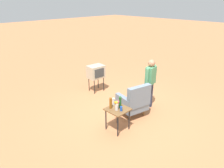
% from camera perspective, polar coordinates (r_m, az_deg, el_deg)
% --- Properties ---
extents(ground_plane, '(60.00, 60.00, 0.00)m').
position_cam_1_polar(ground_plane, '(6.64, 4.73, -7.78)').
color(ground_plane, '#C17A4C').
extents(armchair, '(0.91, 0.93, 1.06)m').
position_cam_1_polar(armchair, '(6.24, 6.14, -4.73)').
color(armchair, brown).
rests_on(armchair, ground).
extents(side_table, '(0.56, 0.56, 0.64)m').
position_cam_1_polar(side_table, '(5.55, 1.57, -7.74)').
color(side_table, black).
rests_on(side_table, ground).
extents(tv_on_stand, '(0.64, 0.49, 1.03)m').
position_cam_1_polar(tv_on_stand, '(7.82, -4.48, 3.39)').
color(tv_on_stand, black).
rests_on(tv_on_stand, ground).
extents(person_standing, '(0.56, 0.27, 1.64)m').
position_cam_1_polar(person_standing, '(6.59, 10.57, 0.75)').
color(person_standing, '#2D3347').
rests_on(person_standing, ground).
extents(soda_can_blue, '(0.07, 0.07, 0.12)m').
position_cam_1_polar(soda_can_blue, '(5.38, 2.57, -6.87)').
color(soda_can_blue, blue).
rests_on(soda_can_blue, side_table).
extents(bottle_wine_green, '(0.07, 0.07, 0.32)m').
position_cam_1_polar(bottle_wine_green, '(5.48, 2.26, -5.12)').
color(bottle_wine_green, '#1E5623').
rests_on(bottle_wine_green, side_table).
extents(bottle_tall_amber, '(0.07, 0.07, 0.30)m').
position_cam_1_polar(bottle_tall_amber, '(5.45, -0.38, -5.34)').
color(bottle_tall_amber, brown).
rests_on(bottle_tall_amber, side_table).
extents(bottle_short_clear, '(0.06, 0.06, 0.20)m').
position_cam_1_polar(bottle_short_clear, '(5.65, 0.46, -4.87)').
color(bottle_short_clear, silver).
rests_on(bottle_short_clear, side_table).
extents(flower_vase, '(0.14, 0.09, 0.27)m').
position_cam_1_polar(flower_vase, '(5.37, 1.30, -5.84)').
color(flower_vase, silver).
rests_on(flower_vase, side_table).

